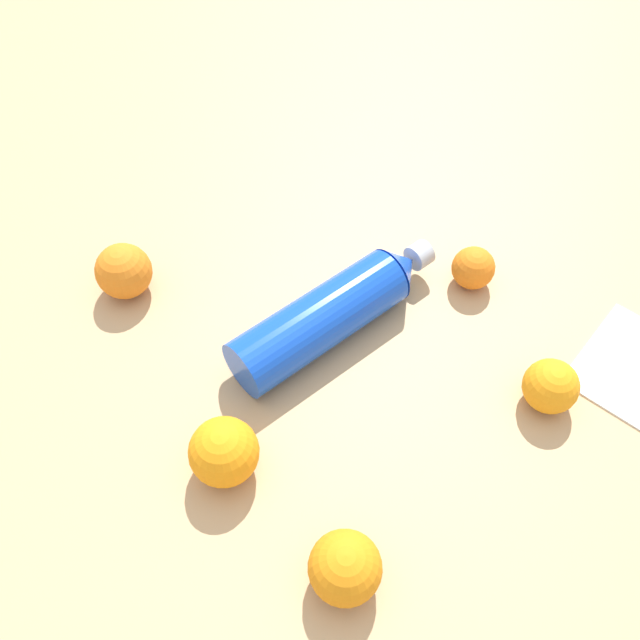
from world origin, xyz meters
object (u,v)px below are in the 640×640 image
at_px(folded_napkin, 635,367).
at_px(orange_2, 473,268).
at_px(orange_0, 224,452).
at_px(orange_3, 345,568).
at_px(water_bottle, 335,311).
at_px(orange_1, 124,271).
at_px(orange_4, 551,386).

bearing_deg(folded_napkin, orange_2, -164.37).
bearing_deg(folded_napkin, orange_0, -112.49).
bearing_deg(orange_3, folded_napkin, 87.30).
height_order(water_bottle, orange_3, water_bottle).
relative_size(orange_0, folded_napkin, 0.49).
bearing_deg(orange_1, water_bottle, 39.11).
height_order(orange_1, orange_2, orange_1).
bearing_deg(orange_2, folded_napkin, 15.63).
height_order(water_bottle, orange_2, water_bottle).
bearing_deg(water_bottle, orange_1, 127.35).
relative_size(orange_3, folded_napkin, 0.47).
bearing_deg(orange_3, orange_4, 92.99).
height_order(orange_2, orange_3, orange_3).
distance_m(water_bottle, orange_4, 0.29).
distance_m(orange_3, folded_napkin, 0.47).
height_order(water_bottle, orange_4, water_bottle).
relative_size(water_bottle, orange_2, 5.25).
distance_m(orange_3, orange_4, 0.34).
distance_m(orange_0, orange_2, 0.43).
bearing_deg(orange_4, folded_napkin, 73.20).
bearing_deg(orange_4, orange_0, -114.43).
bearing_deg(water_bottle, orange_2, -16.45).
bearing_deg(orange_3, water_bottle, 143.61).
bearing_deg(orange_3, orange_2, 117.97).
height_order(orange_0, orange_3, orange_0).
bearing_deg(orange_0, water_bottle, 110.36).
xyz_separation_m(water_bottle, orange_1, (-0.23, -0.19, -0.00)).
bearing_deg(orange_2, orange_0, -86.01).
xyz_separation_m(orange_1, orange_4, (0.48, 0.33, -0.00)).
bearing_deg(orange_3, orange_1, 178.94).
bearing_deg(orange_3, orange_0, -171.13).
xyz_separation_m(orange_4, folded_napkin, (0.04, 0.13, -0.03)).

